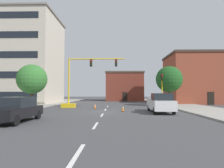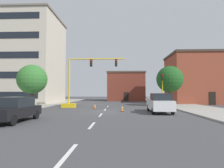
{
  "view_description": "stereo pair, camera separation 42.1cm",
  "coord_description": "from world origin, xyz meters",
  "px_view_note": "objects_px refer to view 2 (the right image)",
  "views": [
    {
      "loc": [
        1.29,
        -20.28,
        2.03
      ],
      "look_at": [
        0.72,
        5.34,
        3.23
      ],
      "focal_mm": 30.18,
      "sensor_mm": 36.0,
      "label": 1
    },
    {
      "loc": [
        1.71,
        -20.27,
        2.03
      ],
      "look_at": [
        0.72,
        5.34,
        3.23
      ],
      "focal_mm": 30.18,
      "sensor_mm": 36.0,
      "label": 2
    }
  ],
  "objects_px": {
    "traffic_cone_roadside_b": "(95,106)",
    "traffic_light_pole_right": "(162,83)",
    "sedan_black_near_left": "(15,109)",
    "tree_left_near": "(32,79)",
    "traffic_cone_roadside_a": "(122,109)",
    "pickup_truck_white": "(159,103)",
    "tree_right_mid": "(170,79)",
    "traffic_signal_gantry": "(77,91)"
  },
  "relations": [
    {
      "from": "traffic_light_pole_right",
      "to": "traffic_cone_roadside_b",
      "type": "xyz_separation_m",
      "value": [
        -9.44,
        -3.76,
        -3.21
      ]
    },
    {
      "from": "traffic_cone_roadside_b",
      "to": "traffic_light_pole_right",
      "type": "bearing_deg",
      "value": 21.74
    },
    {
      "from": "pickup_truck_white",
      "to": "tree_left_near",
      "type": "bearing_deg",
      "value": 167.74
    },
    {
      "from": "tree_right_mid",
      "to": "pickup_truck_white",
      "type": "distance_m",
      "value": 10.58
    },
    {
      "from": "traffic_signal_gantry",
      "to": "traffic_light_pole_right",
      "type": "bearing_deg",
      "value": 8.32
    },
    {
      "from": "tree_left_near",
      "to": "traffic_light_pole_right",
      "type": "bearing_deg",
      "value": 15.94
    },
    {
      "from": "traffic_light_pole_right",
      "to": "traffic_cone_roadside_a",
      "type": "distance_m",
      "value": 9.78
    },
    {
      "from": "traffic_light_pole_right",
      "to": "traffic_cone_roadside_a",
      "type": "relative_size",
      "value": 7.59
    },
    {
      "from": "tree_right_mid",
      "to": "traffic_cone_roadside_a",
      "type": "relative_size",
      "value": 9.71
    },
    {
      "from": "traffic_signal_gantry",
      "to": "tree_left_near",
      "type": "distance_m",
      "value": 5.93
    },
    {
      "from": "tree_left_near",
      "to": "traffic_signal_gantry",
      "type": "bearing_deg",
      "value": 32.54
    },
    {
      "from": "traffic_cone_roadside_b",
      "to": "pickup_truck_white",
      "type": "bearing_deg",
      "value": -30.98
    },
    {
      "from": "traffic_light_pole_right",
      "to": "sedan_black_near_left",
      "type": "xyz_separation_m",
      "value": [
        -13.66,
        -14.69,
        -2.64
      ]
    },
    {
      "from": "sedan_black_near_left",
      "to": "traffic_cone_roadside_a",
      "type": "distance_m",
      "value": 10.86
    },
    {
      "from": "tree_left_near",
      "to": "traffic_cone_roadside_a",
      "type": "relative_size",
      "value": 8.73
    },
    {
      "from": "tree_left_near",
      "to": "traffic_cone_roadside_b",
      "type": "relative_size",
      "value": 8.61
    },
    {
      "from": "tree_right_mid",
      "to": "traffic_cone_roadside_a",
      "type": "distance_m",
      "value": 11.79
    },
    {
      "from": "traffic_light_pole_right",
      "to": "sedan_black_near_left",
      "type": "relative_size",
      "value": 1.05
    },
    {
      "from": "tree_right_mid",
      "to": "traffic_light_pole_right",
      "type": "bearing_deg",
      "value": -136.71
    },
    {
      "from": "tree_left_near",
      "to": "traffic_cone_roadside_a",
      "type": "bearing_deg",
      "value": -10.95
    },
    {
      "from": "tree_left_near",
      "to": "traffic_cone_roadside_b",
      "type": "bearing_deg",
      "value": 8.31
    },
    {
      "from": "tree_left_near",
      "to": "pickup_truck_white",
      "type": "height_order",
      "value": "tree_left_near"
    },
    {
      "from": "traffic_light_pole_right",
      "to": "sedan_black_near_left",
      "type": "bearing_deg",
      "value": -132.91
    },
    {
      "from": "traffic_signal_gantry",
      "to": "tree_left_near",
      "type": "bearing_deg",
      "value": -147.46
    },
    {
      "from": "tree_right_mid",
      "to": "sedan_black_near_left",
      "type": "xyz_separation_m",
      "value": [
        -15.07,
        -16.02,
        -3.23
      ]
    },
    {
      "from": "pickup_truck_white",
      "to": "traffic_cone_roadside_b",
      "type": "relative_size",
      "value": 8.51
    },
    {
      "from": "traffic_signal_gantry",
      "to": "traffic_light_pole_right",
      "type": "xyz_separation_m",
      "value": [
        12.24,
        1.79,
        1.31
      ]
    },
    {
      "from": "tree_left_near",
      "to": "traffic_cone_roadside_a",
      "type": "height_order",
      "value": "tree_left_near"
    },
    {
      "from": "tree_left_near",
      "to": "tree_right_mid",
      "type": "relative_size",
      "value": 0.9
    },
    {
      "from": "tree_left_near",
      "to": "pickup_truck_white",
      "type": "xyz_separation_m",
      "value": [
        14.9,
        -3.24,
        -2.72
      ]
    },
    {
      "from": "pickup_truck_white",
      "to": "sedan_black_near_left",
      "type": "height_order",
      "value": "pickup_truck_white"
    },
    {
      "from": "traffic_cone_roadside_a",
      "to": "traffic_cone_roadside_b",
      "type": "bearing_deg",
      "value": 136.52
    },
    {
      "from": "tree_left_near",
      "to": "tree_right_mid",
      "type": "height_order",
      "value": "tree_right_mid"
    },
    {
      "from": "traffic_signal_gantry",
      "to": "pickup_truck_white",
      "type": "height_order",
      "value": "traffic_signal_gantry"
    },
    {
      "from": "traffic_light_pole_right",
      "to": "sedan_black_near_left",
      "type": "height_order",
      "value": "traffic_light_pole_right"
    },
    {
      "from": "traffic_signal_gantry",
      "to": "traffic_cone_roadside_a",
      "type": "height_order",
      "value": "traffic_signal_gantry"
    },
    {
      "from": "pickup_truck_white",
      "to": "tree_right_mid",
      "type": "bearing_deg",
      "value": 69.16
    },
    {
      "from": "traffic_cone_roadside_b",
      "to": "sedan_black_near_left",
      "type": "bearing_deg",
      "value": -111.12
    },
    {
      "from": "traffic_cone_roadside_a",
      "to": "traffic_cone_roadside_b",
      "type": "height_order",
      "value": "traffic_cone_roadside_b"
    },
    {
      "from": "tree_left_near",
      "to": "tree_right_mid",
      "type": "bearing_deg",
      "value": 18.56
    },
    {
      "from": "traffic_light_pole_right",
      "to": "traffic_signal_gantry",
      "type": "bearing_deg",
      "value": -171.68
    },
    {
      "from": "traffic_signal_gantry",
      "to": "tree_left_near",
      "type": "relative_size",
      "value": 1.57
    }
  ]
}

